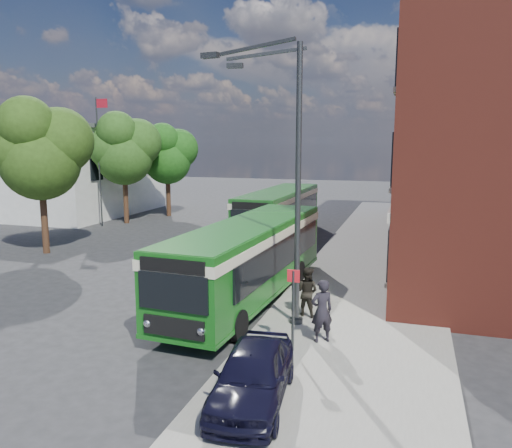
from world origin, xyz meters
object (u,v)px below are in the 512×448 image
(bus_front, at_px, (249,254))
(bus_rear, at_px, (279,209))
(street_lamp, at_px, (287,181))
(parked_car, at_px, (253,374))

(bus_front, height_order, bus_rear, same)
(street_lamp, height_order, bus_rear, street_lamp)
(street_lamp, relative_size, parked_car, 2.29)
(bus_rear, bearing_deg, parked_car, -76.78)
(bus_front, relative_size, parked_car, 2.93)
(bus_front, height_order, parked_car, bus_front)
(street_lamp, bearing_deg, parked_car, -84.02)
(street_lamp, distance_m, parked_car, 6.57)
(street_lamp, distance_m, bus_front, 4.18)
(street_lamp, height_order, bus_front, street_lamp)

